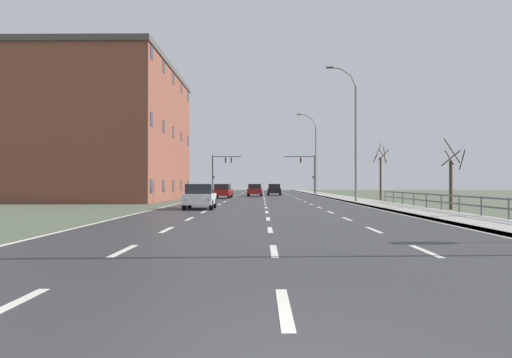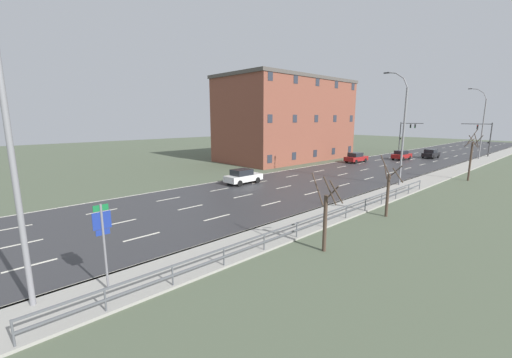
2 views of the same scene
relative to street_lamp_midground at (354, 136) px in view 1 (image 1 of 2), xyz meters
The scene contains 15 objects.
ground_plane 13.55m from the street_lamp_midground, 127.20° to the left, with size 160.00×160.00×0.12m.
road_asphalt_strip 23.71m from the street_lamp_midground, 108.86° to the left, with size 14.00×120.00×0.03m.
sidewalk_right 22.52m from the street_lamp_midground, 87.43° to the left, with size 3.00×120.00×0.12m.
guardrail 17.28m from the street_lamp_midground, 81.67° to the right, with size 0.07×31.40×1.00m.
street_lamp_midground is the anchor object (origin of this frame).
street_lamp_distant 31.28m from the street_lamp_midground, 90.05° to the left, with size 2.84×0.24×11.77m.
traffic_signal_right 36.33m from the street_lamp_midground, 90.63° to the left, with size 4.82×0.36×6.06m.
traffic_signal_left 38.89m from the street_lamp_midground, 111.52° to the left, with size 4.57×0.36×6.05m.
car_near_right 23.46m from the street_lamp_midground, 111.94° to the left, with size 1.92×4.14×1.57m.
car_mid_centre 17.99m from the street_lamp_midground, 133.59° to the left, with size 2.03×4.20×1.57m.
car_far_left 16.69m from the street_lamp_midground, 136.37° to the right, with size 1.90×4.13×1.57m.
car_distant 28.30m from the street_lamp_midground, 102.45° to the left, with size 1.86×4.11×1.57m.
brick_building 24.02m from the street_lamp_midground, 160.04° to the left, with size 12.20×23.17×13.25m.
bare_tree_mid 12.35m from the street_lamp_midground, 70.20° to the right, with size 1.34×1.60×4.36m.
bare_tree_far 9.94m from the street_lamp_midground, 63.71° to the left, with size 1.66×1.59×5.71m.
Camera 1 is at (-0.28, -4.40, 1.58)m, focal length 35.74 mm.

